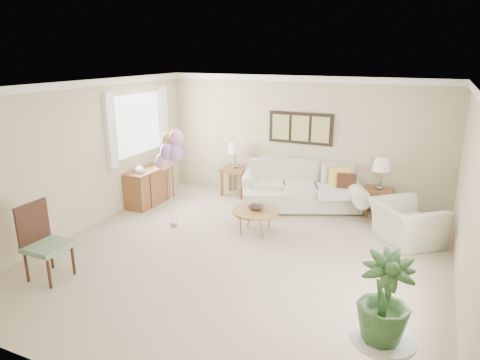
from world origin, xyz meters
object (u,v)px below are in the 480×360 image
at_px(accent_chair, 43,240).
at_px(sofa, 301,190).
at_px(coffee_table, 255,212).
at_px(armchair, 406,223).
at_px(balloon_cluster, 170,151).

bearing_deg(accent_chair, sofa, 60.03).
height_order(coffee_table, armchair, armchair).
relative_size(sofa, coffee_table, 3.52).
relative_size(coffee_table, balloon_cluster, 0.46).
distance_m(coffee_table, armchair, 2.52).
bearing_deg(coffee_table, sofa, 77.17).
height_order(sofa, accent_chair, accent_chair).
bearing_deg(sofa, coffee_table, -102.83).
relative_size(accent_chair, balloon_cluster, 0.60).
height_order(sofa, coffee_table, sofa).
height_order(sofa, balloon_cluster, balloon_cluster).
xyz_separation_m(armchair, accent_chair, (-4.50, -3.33, 0.23)).
relative_size(sofa, balloon_cluster, 1.62).
distance_m(coffee_table, accent_chair, 3.38).
xyz_separation_m(sofa, coffee_table, (-0.36, -1.58, 0.01)).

